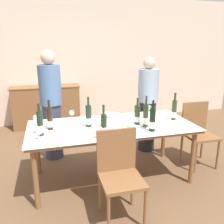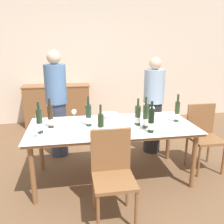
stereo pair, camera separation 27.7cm
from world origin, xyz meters
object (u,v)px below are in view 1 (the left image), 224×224
at_px(wine_bottle_0, 104,125).
at_px(wine_glass_4, 39,132).
at_px(wine_bottle_7, 137,115).
at_px(chair_right_end, 198,129).
at_px(dining_table, 112,130).
at_px(ice_bucket, 110,120).
at_px(wine_glass_1, 99,130).
at_px(wine_bottle_6, 50,119).
at_px(sideboard_cabinet, 47,107).
at_px(wine_glass_2, 149,108).
at_px(wine_bottle_1, 152,120).
at_px(person_guest_left, 148,105).
at_px(wine_bottle_5, 89,117).
at_px(wine_glass_0, 132,121).
at_px(person_host, 51,106).
at_px(wine_glass_5, 72,113).
at_px(chair_near_front, 119,169).
at_px(wine_bottle_2, 40,124).
at_px(wine_glass_3, 36,118).
at_px(wine_bottle_3, 146,116).
at_px(wine_bottle_4, 174,110).

bearing_deg(wine_bottle_0, wine_glass_4, 174.73).
distance_m(wine_bottle_7, chair_right_end, 1.09).
relative_size(dining_table, ice_bucket, 9.61).
bearing_deg(wine_glass_1, wine_bottle_0, 44.94).
bearing_deg(chair_right_end, wine_bottle_6, -178.93).
height_order(sideboard_cabinet, wine_glass_2, sideboard_cabinet).
bearing_deg(wine_bottle_1, person_guest_left, 69.13).
height_order(wine_bottle_5, wine_glass_1, wine_bottle_5).
height_order(sideboard_cabinet, wine_bottle_6, wine_bottle_6).
xyz_separation_m(ice_bucket, wine_glass_0, (0.26, -0.08, -0.00)).
bearing_deg(person_host, wine_bottle_0, -65.10).
relative_size(wine_glass_2, wine_glass_5, 0.97).
xyz_separation_m(wine_bottle_1, chair_near_front, (-0.53, -0.39, -0.36)).
distance_m(sideboard_cabinet, wine_bottle_1, 3.07).
distance_m(person_host, person_guest_left, 1.56).
xyz_separation_m(wine_bottle_2, wine_glass_1, (0.62, -0.27, -0.04)).
xyz_separation_m(wine_glass_2, wine_glass_3, (-1.61, -0.09, -0.00)).
xyz_separation_m(ice_bucket, wine_glass_3, (-0.90, 0.34, -0.00)).
xyz_separation_m(wine_bottle_7, wine_glass_5, (-0.81, 0.39, -0.02)).
bearing_deg(wine_bottle_5, wine_glass_1, -84.63).
xyz_separation_m(wine_glass_2, chair_right_end, (0.70, -0.26, -0.31)).
bearing_deg(wine_glass_1, wine_glass_5, 106.41).
distance_m(wine_bottle_3, wine_glass_0, 0.18).
bearing_deg(ice_bucket, wine_glass_0, -16.46).
bearing_deg(wine_bottle_0, wine_bottle_4, 16.99).
xyz_separation_m(wine_bottle_2, wine_glass_2, (1.54, 0.48, -0.05)).
bearing_deg(wine_bottle_5, ice_bucket, -23.78).
bearing_deg(person_host, wine_bottle_4, -27.77).
height_order(wine_glass_2, person_host, person_host).
xyz_separation_m(wine_bottle_4, person_host, (-1.62, 0.85, -0.04)).
height_order(dining_table, wine_bottle_7, wine_bottle_7).
relative_size(wine_bottle_1, wine_bottle_6, 1.02).
bearing_deg(wine_bottle_4, wine_bottle_3, -161.13).
relative_size(wine_glass_2, wine_glass_4, 1.04).
bearing_deg(wine_glass_3, person_host, 70.72).
bearing_deg(wine_glass_5, wine_glass_1, -73.59).
bearing_deg(wine_bottle_6, ice_bucket, -9.96).
distance_m(ice_bucket, wine_glass_5, 0.61).
distance_m(wine_bottle_3, person_guest_left, 1.01).
xyz_separation_m(wine_bottle_2, wine_bottle_5, (0.58, 0.16, -0.01)).
height_order(wine_glass_5, chair_right_end, chair_right_end).
bearing_deg(wine_glass_2, wine_bottle_7, -130.62).
relative_size(wine_glass_3, wine_glass_5, 0.95).
xyz_separation_m(wine_glass_3, wine_glass_5, (0.47, 0.09, 0.01)).
height_order(sideboard_cabinet, person_guest_left, person_guest_left).
bearing_deg(chair_right_end, wine_bottle_7, -173.29).
relative_size(wine_bottle_4, chair_right_end, 0.42).
height_order(wine_bottle_3, wine_bottle_5, wine_bottle_3).
distance_m(wine_glass_4, person_host, 1.13).
bearing_deg(wine_bottle_6, wine_glass_0, -11.73).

